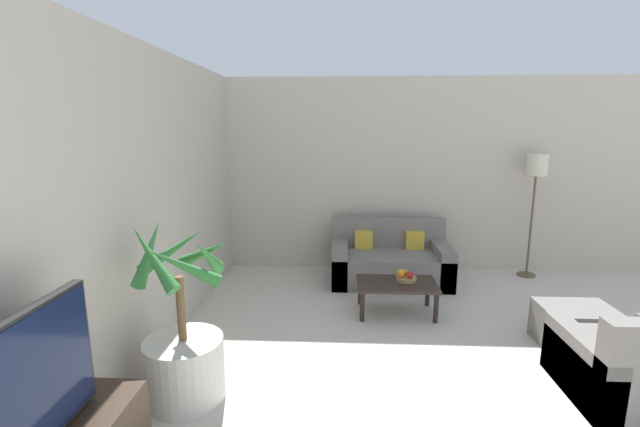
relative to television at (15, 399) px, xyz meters
The scene contains 13 objects.
wall_back 5.61m from the television, 54.61° to the left, with size 8.61×0.06×2.70m.
wall_left 1.27m from the television, 104.39° to the left, with size 0.06×8.33×2.70m.
television is the anchor object (origin of this frame).
potted_palm 1.46m from the television, 82.48° to the left, with size 0.75×0.76×1.38m.
sofa_loveseat 4.49m from the television, 63.33° to the left, with size 1.53×0.84×0.80m.
floor_lamp 5.81m from the television, 47.44° to the left, with size 0.27×0.27×1.68m.
coffee_table 3.59m from the television, 56.45° to the left, with size 0.86×0.53×0.35m.
fruit_bowl 3.70m from the television, 55.65° to the left, with size 0.23×0.23×0.04m.
apple_red 3.68m from the television, 54.88° to the left, with size 0.08×0.08×0.08m.
apple_green 3.74m from the television, 56.24° to the left, with size 0.07×0.07×0.07m.
orange_fruit 3.65m from the television, 56.38° to the left, with size 0.09×0.09×0.09m.
armchair 3.88m from the television, 22.79° to the left, with size 0.90×0.87×0.78m.
ottoman 4.29m from the television, 33.06° to the left, with size 0.66×0.49×0.38m.
Camera 1 is at (-1.90, 0.69, 2.02)m, focal length 24.00 mm.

